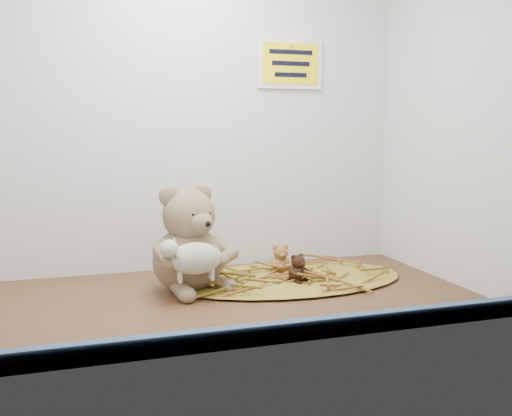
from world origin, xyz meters
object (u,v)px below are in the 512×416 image
object	(u,v)px
toy_lamb	(195,258)
mini_teddy_brown	(297,267)
mini_teddy_tan	(281,258)
main_teddy	(188,238)

from	to	relation	value
toy_lamb	mini_teddy_brown	bearing A→B (deg)	10.80
mini_teddy_brown	mini_teddy_tan	bearing A→B (deg)	75.49
mini_teddy_brown	toy_lamb	bearing A→B (deg)	168.23
toy_lamb	main_teddy	bearing A→B (deg)	90.00
main_teddy	mini_teddy_brown	distance (cm)	27.23
mini_teddy_tan	toy_lamb	bearing A→B (deg)	-150.71
toy_lamb	mini_teddy_brown	world-z (taller)	toy_lamb
main_teddy	mini_teddy_tan	world-z (taller)	main_teddy
main_teddy	toy_lamb	world-z (taller)	main_teddy
toy_lamb	mini_teddy_tan	world-z (taller)	toy_lamb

